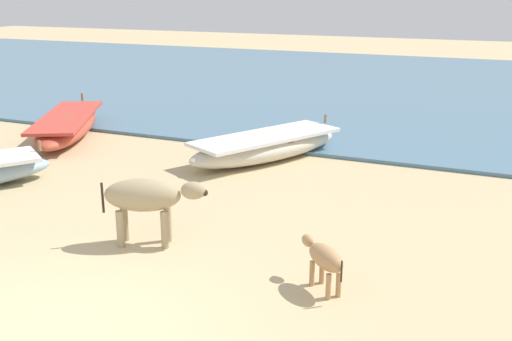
# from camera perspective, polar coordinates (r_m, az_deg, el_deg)

# --- Properties ---
(sea_water) EXTENTS (60.00, 20.00, 0.08)m
(sea_water) POSITION_cam_1_polar(r_m,az_deg,el_deg) (22.45, 12.82, 7.85)
(sea_water) COLOR slate
(sea_water) RESTS_ON ground
(fishing_boat_1) EXTENTS (2.97, 4.25, 0.74)m
(fishing_boat_1) POSITION_cam_1_polar(r_m,az_deg,el_deg) (15.11, -17.52, 4.14)
(fishing_boat_1) COLOR #B74733
(fishing_boat_1) RESTS_ON ground
(fishing_boat_6) EXTENTS (2.72, 3.86, 0.74)m
(fishing_boat_6) POSITION_cam_1_polar(r_m,az_deg,el_deg) (12.48, 0.97, 2.33)
(fishing_boat_6) COLOR beige
(fishing_boat_6) RESTS_ON ground
(cow_adult_dun) EXTENTS (1.44, 0.80, 0.96)m
(cow_adult_dun) POSITION_cam_1_polar(r_m,az_deg,el_deg) (8.38, -10.39, -2.57)
(cow_adult_dun) COLOR tan
(cow_adult_dun) RESTS_ON ground
(calf_near_tan) EXTENTS (0.76, 0.70, 0.58)m
(calf_near_tan) POSITION_cam_1_polar(r_m,az_deg,el_deg) (7.16, 6.53, -8.29)
(calf_near_tan) COLOR tan
(calf_near_tan) RESTS_ON ground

